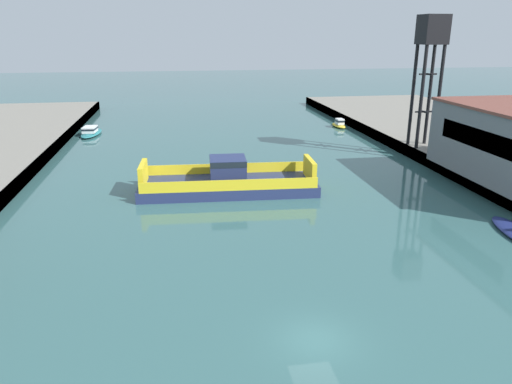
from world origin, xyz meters
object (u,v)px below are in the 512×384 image
Objects in this scene: chain_ferry at (228,181)px; moored_boat_near_right at (91,132)px; crane_tower at (431,45)px; moored_boat_mid_left at (339,124)px.

moored_boat_near_right is at bearing 119.87° from chain_ferry.
crane_tower is at bearing 21.63° from chain_ferry.
moored_boat_near_right is (-19.00, 33.09, -0.56)m from chain_ferry.
chain_ferry is 38.17m from moored_boat_near_right.
moored_boat_near_right is 42.44m from moored_boat_mid_left.
crane_tower is at bearing -80.46° from moored_boat_mid_left.
crane_tower is at bearing -25.78° from moored_boat_near_right.
moored_boat_mid_left is at bearing 54.73° from chain_ferry.
crane_tower is (3.75, -22.34, 13.86)m from moored_boat_mid_left.
moored_boat_near_right is at bearing -179.96° from moored_boat_mid_left.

